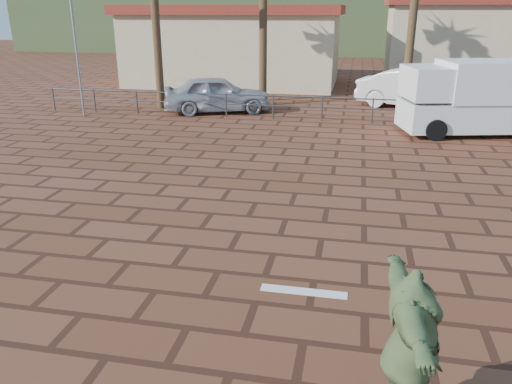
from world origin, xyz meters
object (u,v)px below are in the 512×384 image
skateboarder (411,344)px  car_white (415,89)px  car_silver (217,94)px  campervan (476,96)px

skateboarder → car_white: bearing=-9.9°
car_white → skateboarder: bearing=-167.3°
skateboarder → car_silver: 17.94m
skateboarder → campervan: campervan is taller
car_silver → car_white: size_ratio=0.90×
campervan → car_silver: bearing=154.8°
car_silver → car_white: 9.03m
campervan → car_white: bearing=94.7°
campervan → car_silver: (-10.19, 2.11, -0.57)m
campervan → car_white: campervan is taller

